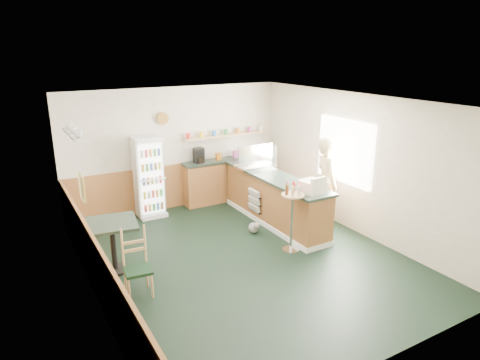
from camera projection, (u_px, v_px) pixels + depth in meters
ground at (244, 258)px, 7.42m from camera, size 6.00×6.00×0.00m
room_envelope at (212, 166)px, 7.47m from camera, size 5.04×6.02×2.72m
service_counter at (274, 201)px, 8.82m from camera, size 0.68×3.01×1.01m
back_counter at (228, 177)px, 10.14m from camera, size 2.24×0.42×1.69m
drinks_fridge at (149, 177)px, 9.07m from camera, size 0.57×0.51×1.73m
display_case at (255, 156)px, 9.21m from camera, size 0.85×0.44×0.48m
cash_register at (312, 186)px, 7.66m from camera, size 0.41×0.43×0.22m
shopkeeper at (326, 184)px, 8.38m from camera, size 0.62×0.73×1.87m
condiment_stand at (292, 208)px, 7.48m from camera, size 0.40×0.40×1.25m
newspaper_rack at (254, 201)px, 8.82m from camera, size 0.09×0.40×0.48m
cafe_table at (113, 237)px, 6.83m from camera, size 0.90×0.90×0.86m
cafe_chair at (135, 260)px, 6.23m from camera, size 0.42×0.42×1.02m
dog_doorstop at (254, 227)px, 8.39m from camera, size 0.21×0.27×0.25m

